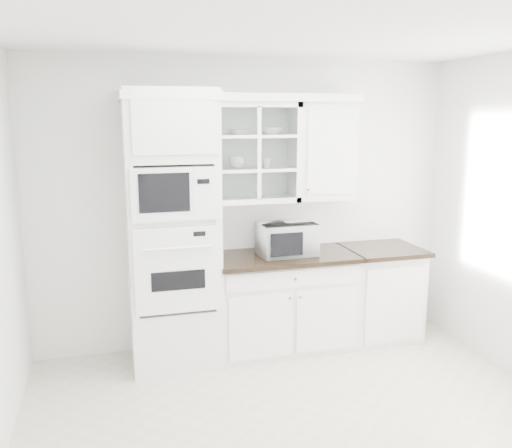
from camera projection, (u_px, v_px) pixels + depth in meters
name	position (u px, v px, depth m)	size (l,w,h in m)	color
ground	(310.00, 435.00, 3.76)	(4.00, 3.50, 0.01)	beige
room_shell	(293.00, 173.00, 3.82)	(4.00, 3.50, 2.70)	white
oven_column	(172.00, 231.00, 4.67)	(0.76, 0.68, 2.40)	white
base_cabinet_run	(284.00, 301.00, 5.11)	(1.32, 0.67, 0.92)	white
extra_base_cabinet	(379.00, 292.00, 5.37)	(0.72, 0.67, 0.92)	white
upper_cabinet_glass	(254.00, 153.00, 4.90)	(0.80, 0.33, 0.90)	white
upper_cabinet_solid	(324.00, 151.00, 5.08)	(0.55, 0.33, 0.90)	white
crown_molding	(243.00, 97.00, 4.75)	(2.14, 0.38, 0.07)	white
countertop_microwave	(286.00, 239.00, 4.98)	(0.51, 0.43, 0.30)	white
bowl_a	(240.00, 132.00, 4.84)	(0.18, 0.18, 0.05)	white
bowl_b	(271.00, 131.00, 4.91)	(0.20, 0.20, 0.06)	white
cup_a	(237.00, 162.00, 4.89)	(0.14, 0.14, 0.11)	white
cup_b	(266.00, 163.00, 4.96)	(0.09, 0.09, 0.09)	white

